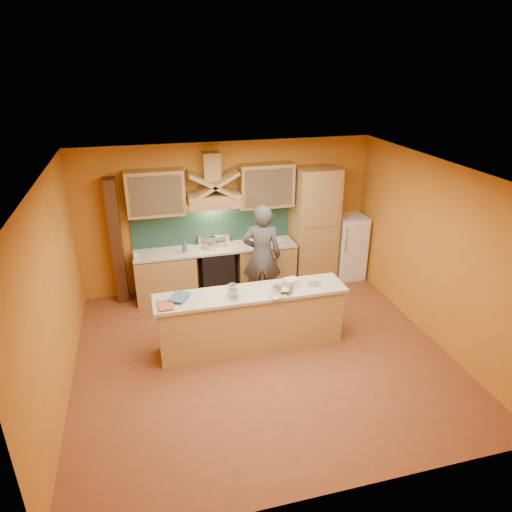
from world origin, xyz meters
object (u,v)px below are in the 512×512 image
object	(u,v)px
mixing_bowl	(283,289)
stove	(217,270)
fridge	(348,247)
person	(262,256)
kitchen_scale	(277,291)

from	to	relation	value
mixing_bowl	stove	bearing A→B (deg)	108.29
fridge	person	bearing A→B (deg)	-162.05
person	mixing_bowl	bearing A→B (deg)	102.94
stove	mixing_bowl	xyz separation A→B (m)	(0.66, -2.01, 0.53)
fridge	mixing_bowl	world-z (taller)	fridge
person	stove	bearing A→B (deg)	-27.39
stove	kitchen_scale	world-z (taller)	kitchen_scale
kitchen_scale	mixing_bowl	size ratio (longest dim) A/B	0.39
stove	kitchen_scale	distance (m)	2.20
stove	person	bearing A→B (deg)	-42.24
kitchen_scale	mixing_bowl	bearing A→B (deg)	42.92
person	mixing_bowl	xyz separation A→B (m)	(-0.05, -1.37, 0.04)
fridge	person	size ratio (longest dim) A/B	0.69
stove	fridge	xyz separation A→B (m)	(2.70, 0.00, 0.20)
stove	person	size ratio (longest dim) A/B	0.48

